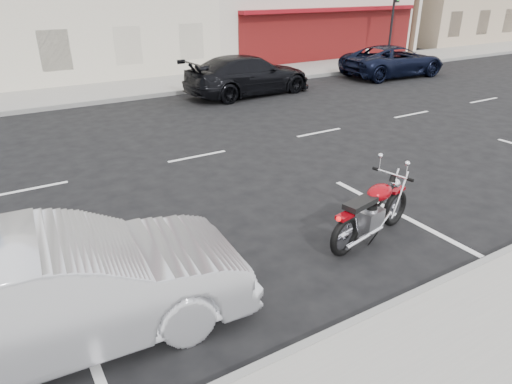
% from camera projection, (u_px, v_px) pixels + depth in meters
% --- Properties ---
extents(ground, '(120.00, 120.00, 0.00)m').
position_uv_depth(ground, '(263.00, 144.00, 12.74)').
color(ground, black).
rests_on(ground, ground).
extents(sidewalk_far, '(80.00, 3.40, 0.15)m').
position_uv_depth(sidewalk_far, '(27.00, 100.00, 17.12)').
color(sidewalk_far, gray).
rests_on(sidewalk_far, ground).
extents(curb_far, '(80.00, 0.12, 0.16)m').
position_uv_depth(curb_far, '(34.00, 110.00, 15.80)').
color(curb_far, gray).
rests_on(curb_far, ground).
extents(traffic_light, '(0.26, 0.30, 3.80)m').
position_uv_depth(traffic_light, '(394.00, 14.00, 24.51)').
color(traffic_light, black).
rests_on(traffic_light, sidewalk_far).
extents(fire_hydrant, '(0.20, 0.20, 0.72)m').
position_uv_depth(fire_hydrant, '(367.00, 55.00, 24.78)').
color(fire_hydrant, beige).
rests_on(fire_hydrant, sidewalk_far).
extents(motorcycle, '(2.17, 0.83, 1.10)m').
position_uv_depth(motorcycle, '(397.00, 200.00, 8.28)').
color(motorcycle, black).
rests_on(motorcycle, ground).
extents(sedan_silver, '(4.76, 1.95, 1.53)m').
position_uv_depth(sedan_silver, '(58.00, 291.00, 5.40)').
color(sedan_silver, '#B8BAC1').
rests_on(sedan_silver, ground).
extents(suv_far, '(5.28, 2.65, 1.43)m').
position_uv_depth(suv_far, '(393.00, 61.00, 21.67)').
color(suv_far, black).
rests_on(suv_far, ground).
extents(car_far, '(5.43, 2.51, 1.54)m').
position_uv_depth(car_far, '(248.00, 75.00, 18.07)').
color(car_far, black).
rests_on(car_far, ground).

